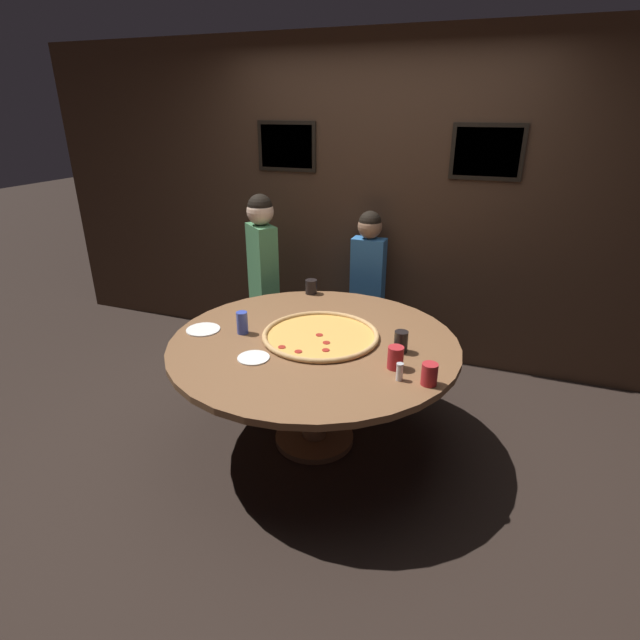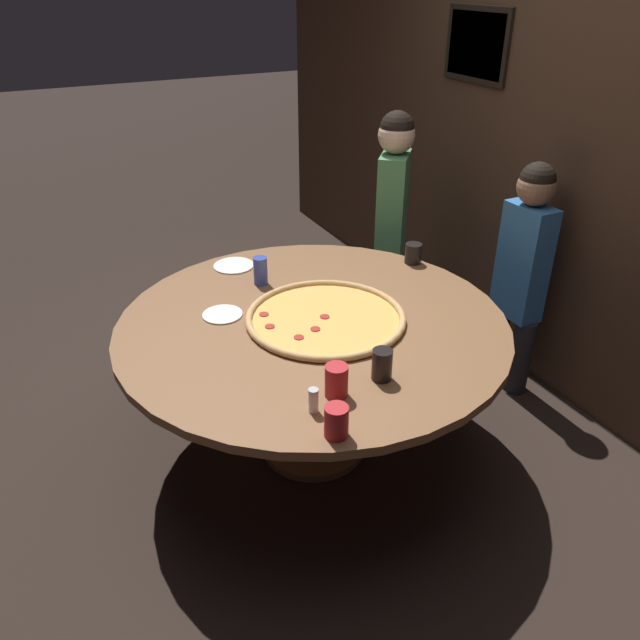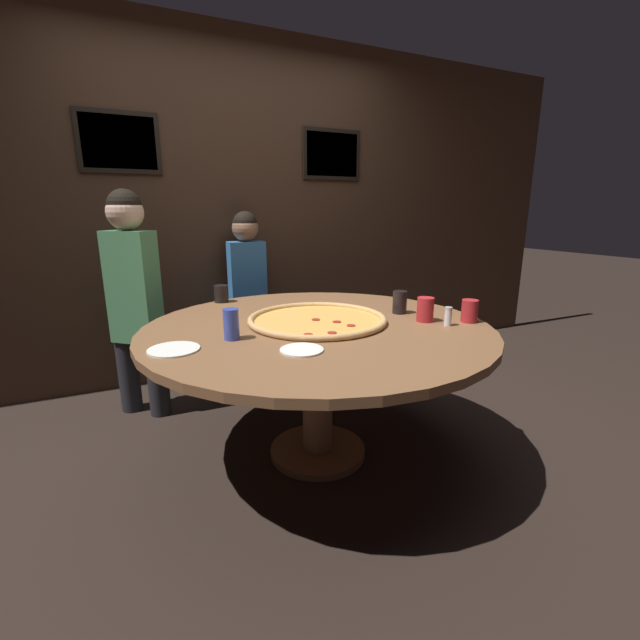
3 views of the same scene
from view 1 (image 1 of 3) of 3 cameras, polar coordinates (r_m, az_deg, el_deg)
name	(u,v)px [view 1 (image 1 of 3)]	position (r m, az deg, el deg)	size (l,w,h in m)	color
ground_plane	(314,440)	(3.44, -0.64, -13.50)	(24.00, 24.00, 0.00)	black
back_wall	(379,206)	(4.24, 6.75, 12.86)	(6.40, 0.08, 2.60)	#3D281C
dining_table	(314,356)	(3.10, -0.70, -4.18)	(1.77, 1.77, 0.74)	brown
giant_pizza	(321,335)	(3.09, 0.07, -1.74)	(0.73, 0.73, 0.03)	#E5A84C
drink_cup_beside_pizza	(242,323)	(3.16, -8.88, -0.30)	(0.07, 0.07, 0.14)	#384CB7
drink_cup_by_shaker	(429,374)	(2.62, 12.39, -6.07)	(0.08, 0.08, 0.12)	#B22328
drink_cup_near_left	(395,358)	(2.74, 8.62, -4.27)	(0.09, 0.09, 0.13)	#B22328
drink_cup_far_left	(401,342)	(2.92, 9.24, -2.46)	(0.08, 0.08, 0.13)	black
drink_cup_centre_back	(311,287)	(3.80, -1.02, 3.82)	(0.09, 0.09, 0.11)	black
white_plate_left_side	(254,358)	(2.86, -7.61, -4.30)	(0.18, 0.18, 0.01)	white
white_plate_beside_cup	(203,330)	(3.27, -13.21, -1.07)	(0.21, 0.21, 0.01)	white
condiment_shaker	(400,372)	(2.63, 9.09, -5.85)	(0.04, 0.04, 0.10)	silver
diner_far_left	(368,279)	(4.17, 5.48, 4.69)	(0.32, 0.19, 1.30)	#232328
diner_far_right	(263,270)	(4.16, -6.54, 5.66)	(0.36, 0.33, 1.43)	#232328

